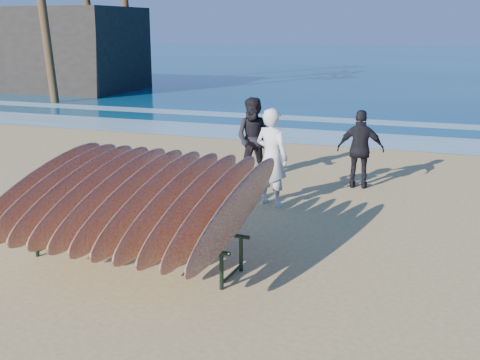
% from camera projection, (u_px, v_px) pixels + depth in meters
% --- Properties ---
extents(ground, '(120.00, 120.00, 0.00)m').
position_uv_depth(ground, '(222.00, 255.00, 8.86)').
color(ground, tan).
rests_on(ground, ground).
extents(ocean, '(160.00, 160.00, 0.00)m').
position_uv_depth(ocean, '(426.00, 60.00, 59.00)').
color(ocean, navy).
rests_on(ocean, ground).
extents(foam_near, '(160.00, 160.00, 0.00)m').
position_uv_depth(foam_near, '(344.00, 138.00, 17.97)').
color(foam_near, white).
rests_on(foam_near, ground).
extents(foam_far, '(160.00, 160.00, 0.00)m').
position_uv_depth(foam_far, '(361.00, 121.00, 21.16)').
color(foam_far, white).
rests_on(foam_far, ground).
extents(surfboard_rack, '(3.33, 3.21, 1.61)m').
position_uv_depth(surfboard_rack, '(133.00, 198.00, 8.31)').
color(surfboard_rack, black).
rests_on(surfboard_rack, ground).
extents(person_white, '(0.77, 0.63, 1.84)m').
position_uv_depth(person_white, '(272.00, 157.00, 11.13)').
color(person_white, silver).
rests_on(person_white, ground).
extents(person_dark_a, '(0.87, 0.68, 1.79)m').
position_uv_depth(person_dark_a, '(255.00, 139.00, 13.07)').
color(person_dark_a, black).
rests_on(person_dark_a, ground).
extents(person_dark_b, '(0.99, 0.49, 1.63)m').
position_uv_depth(person_dark_b, '(361.00, 149.00, 12.35)').
color(person_dark_b, black).
rests_on(person_dark_b, ground).
extents(building, '(9.43, 5.24, 4.19)m').
position_uv_depth(building, '(47.00, 49.00, 31.46)').
color(building, '#2D2823').
rests_on(building, ground).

